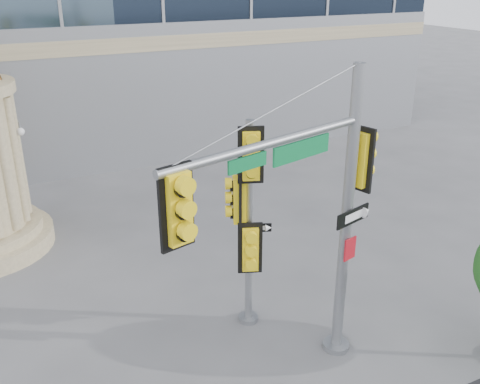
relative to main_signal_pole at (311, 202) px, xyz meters
name	(u,v)px	position (x,y,z in m)	size (l,w,h in m)	color
ground	(300,367)	(0.04, 0.12, -3.98)	(120.00, 120.00, 0.00)	#545456
main_signal_pole	(311,202)	(0.00, 0.00, 0.00)	(4.88, 1.71, 6.42)	slate
secondary_signal_pole	(247,212)	(-0.29, 2.03, -1.00)	(0.87, 0.83, 5.07)	slate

